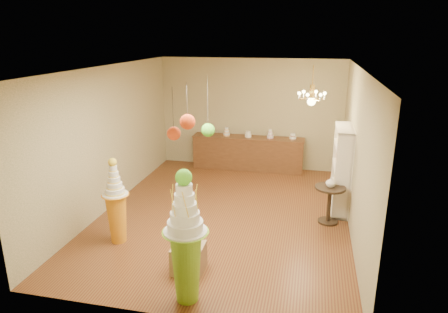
% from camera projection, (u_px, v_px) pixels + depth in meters
% --- Properties ---
extents(floor, '(6.50, 6.50, 0.00)m').
position_uv_depth(floor, '(225.00, 214.00, 8.36)').
color(floor, brown).
rests_on(floor, ground).
extents(ceiling, '(6.50, 6.50, 0.00)m').
position_uv_depth(ceiling, '(225.00, 68.00, 7.47)').
color(ceiling, white).
rests_on(ceiling, ground).
extents(wall_back, '(5.00, 0.04, 3.00)m').
position_uv_depth(wall_back, '(250.00, 114.00, 10.95)').
color(wall_back, tan).
rests_on(wall_back, ground).
extents(wall_front, '(5.00, 0.04, 3.00)m').
position_uv_depth(wall_front, '(167.00, 214.00, 4.88)').
color(wall_front, tan).
rests_on(wall_front, ground).
extents(wall_left, '(0.04, 6.50, 3.00)m').
position_uv_depth(wall_left, '(109.00, 138.00, 8.43)').
color(wall_left, tan).
rests_on(wall_left, ground).
extents(wall_right, '(0.04, 6.50, 3.00)m').
position_uv_depth(wall_right, '(356.00, 153.00, 7.39)').
color(wall_right, tan).
rests_on(wall_right, ground).
extents(pedestal_green, '(0.69, 0.69, 1.95)m').
position_uv_depth(pedestal_green, '(186.00, 249.00, 5.44)').
color(pedestal_green, '#81BC29').
rests_on(pedestal_green, floor).
extents(pedestal_orange, '(0.49, 0.49, 1.58)m').
position_uv_depth(pedestal_orange, '(117.00, 211.00, 7.09)').
color(pedestal_orange, orange).
rests_on(pedestal_orange, floor).
extents(burlap_riser, '(0.49, 0.49, 0.44)m').
position_uv_depth(burlap_riser, '(189.00, 258.00, 6.30)').
color(burlap_riser, '#947751').
rests_on(burlap_riser, floor).
extents(sideboard, '(3.04, 0.54, 1.16)m').
position_uv_depth(sideboard, '(248.00, 152.00, 10.99)').
color(sideboard, '#58341B').
rests_on(sideboard, floor).
extents(shelving_unit, '(0.33, 1.20, 1.80)m').
position_uv_depth(shelving_unit, '(342.00, 169.00, 8.35)').
color(shelving_unit, silver).
rests_on(shelving_unit, floor).
extents(round_table, '(0.62, 0.62, 0.76)m').
position_uv_depth(round_table, '(329.00, 200.00, 7.84)').
color(round_table, black).
rests_on(round_table, floor).
extents(vase, '(0.21, 0.21, 0.20)m').
position_uv_depth(vase, '(331.00, 182.00, 7.73)').
color(vase, silver).
rests_on(vase, round_table).
extents(pom_red_left, '(0.22, 0.22, 0.66)m').
position_uv_depth(pom_red_left, '(187.00, 122.00, 5.50)').
color(pom_red_left, '#3E362C').
rests_on(pom_red_left, ceiling).
extents(pom_green_mid, '(0.22, 0.22, 0.97)m').
position_uv_depth(pom_green_mid, '(208.00, 130.00, 6.38)').
color(pom_green_mid, '#3E362C').
rests_on(pom_green_mid, ceiling).
extents(pom_red_right, '(0.17, 0.17, 0.67)m').
position_uv_depth(pom_red_right, '(174.00, 133.00, 5.01)').
color(pom_red_right, '#3E362C').
rests_on(pom_red_right, ceiling).
extents(chandelier, '(0.72, 0.72, 0.85)m').
position_uv_depth(chandelier, '(312.00, 99.00, 8.37)').
color(chandelier, gold).
rests_on(chandelier, ceiling).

